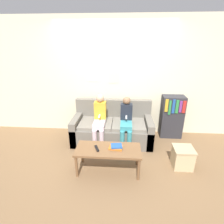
# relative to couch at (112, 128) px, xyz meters

# --- Properties ---
(ground_plane) EXTENTS (10.00, 10.00, 0.00)m
(ground_plane) POSITION_rel_couch_xyz_m (0.00, -0.52, -0.28)
(ground_plane) COLOR brown
(wall_back) EXTENTS (8.00, 0.07, 2.60)m
(wall_back) POSITION_rel_couch_xyz_m (-0.00, 0.49, 1.02)
(wall_back) COLOR beige
(wall_back) RESTS_ON ground_plane
(couch) EXTENTS (1.70, 0.80, 0.86)m
(couch) POSITION_rel_couch_xyz_m (0.00, 0.00, 0.00)
(couch) COLOR #6B665B
(couch) RESTS_ON ground_plane
(coffee_table) EXTENTS (1.07, 0.46, 0.43)m
(coffee_table) POSITION_rel_couch_xyz_m (0.00, -1.02, 0.09)
(coffee_table) COLOR brown
(coffee_table) RESTS_ON ground_plane
(person_left) EXTENTS (0.24, 0.55, 1.08)m
(person_left) POSITION_rel_couch_xyz_m (-0.25, -0.19, 0.32)
(person_left) COLOR silver
(person_left) RESTS_ON ground_plane
(person_right) EXTENTS (0.24, 0.55, 1.04)m
(person_right) POSITION_rel_couch_xyz_m (0.29, -0.20, 0.29)
(person_right) COLOR teal
(person_right) RESTS_ON ground_plane
(tv_remote) EXTENTS (0.10, 0.17, 0.02)m
(tv_remote) POSITION_rel_couch_xyz_m (-0.18, -1.04, 0.15)
(tv_remote) COLOR black
(tv_remote) RESTS_ON coffee_table
(book_stack) EXTENTS (0.24, 0.18, 0.05)m
(book_stack) POSITION_rel_couch_xyz_m (0.13, -0.99, 0.17)
(book_stack) COLOR orange
(book_stack) RESTS_ON coffee_table
(bookshelf) EXTENTS (0.48, 0.33, 0.97)m
(bookshelf) POSITION_rel_couch_xyz_m (1.33, 0.28, 0.20)
(bookshelf) COLOR #2D2D33
(bookshelf) RESTS_ON ground_plane
(storage_box) EXTENTS (0.34, 0.34, 0.37)m
(storage_box) POSITION_rel_couch_xyz_m (1.28, -0.83, -0.10)
(storage_box) COLOR #CCB284
(storage_box) RESTS_ON ground_plane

